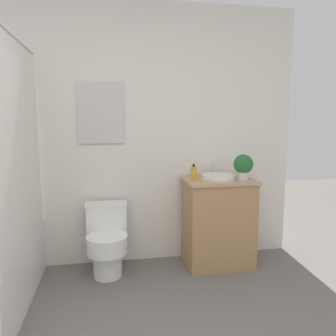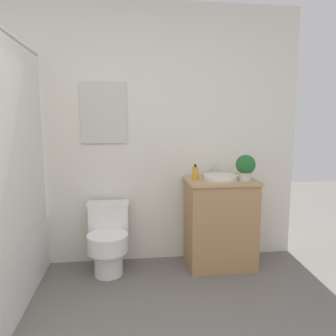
{
  "view_description": "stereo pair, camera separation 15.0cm",
  "coord_description": "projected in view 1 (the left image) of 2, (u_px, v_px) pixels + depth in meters",
  "views": [
    {
      "loc": [
        -0.07,
        -0.94,
        1.39
      ],
      "look_at": [
        0.42,
        1.77,
        0.99
      ],
      "focal_mm": 35.0,
      "sensor_mm": 36.0,
      "label": 1
    },
    {
      "loc": [
        0.08,
        -0.96,
        1.39
      ],
      "look_at": [
        0.42,
        1.77,
        0.99
      ],
      "focal_mm": 35.0,
      "sensor_mm": 36.0,
      "label": 2
    }
  ],
  "objects": [
    {
      "name": "vanity",
      "position": [
        218.0,
        222.0,
        3.16
      ],
      "size": [
        0.65,
        0.46,
        0.85
      ],
      "color": "#AD7F51",
      "rests_on": "ground_plane"
    },
    {
      "name": "toilet",
      "position": [
        107.0,
        240.0,
        2.97
      ],
      "size": [
        0.38,
        0.5,
        0.64
      ],
      "color": "white",
      "rests_on": "ground_plane"
    },
    {
      "name": "soap_bottle",
      "position": [
        194.0,
        173.0,
        3.06
      ],
      "size": [
        0.06,
        0.06,
        0.15
      ],
      "color": "gold",
      "rests_on": "vanity"
    },
    {
      "name": "sink",
      "position": [
        218.0,
        176.0,
        3.12
      ],
      "size": [
        0.33,
        0.36,
        0.13
      ],
      "color": "white",
      "rests_on": "vanity"
    },
    {
      "name": "wall_back",
      "position": [
        115.0,
        136.0,
        3.14
      ],
      "size": [
        3.57,
        0.07,
        2.5
      ],
      "color": "silver",
      "rests_on": "ground_plane"
    },
    {
      "name": "potted_plant",
      "position": [
        243.0,
        165.0,
        3.02
      ],
      "size": [
        0.18,
        0.18,
        0.24
      ],
      "color": "beige",
      "rests_on": "vanity"
    }
  ]
}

